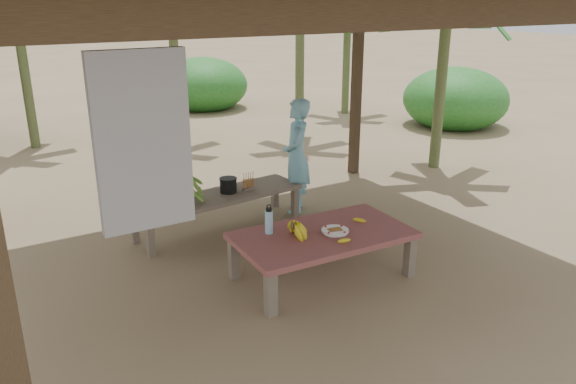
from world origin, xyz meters
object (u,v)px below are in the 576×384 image
water_flask (269,221)px  cooking_pot (228,185)px  plate (335,231)px  ripe_banana_bunch (293,229)px  woman (297,156)px  bench (219,199)px  work_table (323,239)px

water_flask → cooking_pot: water_flask is taller
plate → cooking_pot: size_ratio=1.34×
ripe_banana_bunch → cooking_pot: (0.12, 1.72, -0.05)m
woman → bench: bearing=-55.2°
bench → woman: woman is taller
bench → cooking_pot: (0.16, 0.04, 0.15)m
water_flask → ripe_banana_bunch: bearing=-56.4°
ripe_banana_bunch → woman: bearing=56.5°
work_table → water_flask: water_flask is taller
water_flask → work_table: bearing=-31.0°
work_table → plate: size_ratio=6.52×
cooking_pot → ripe_banana_bunch: bearing=-93.9°
work_table → plate: 0.15m
cooking_pot → bench: bearing=-165.4°
water_flask → woman: woman is taller
plate → cooking_pot: bearing=99.8°
work_table → ripe_banana_bunch: 0.37m
ripe_banana_bunch → cooking_pot: 1.73m
woman → ripe_banana_bunch: bearing=-0.9°
woman → work_table: bearing=8.2°
water_flask → plate: bearing=-30.6°
bench → plate: plate is taller
plate → cooking_pot: cooking_pot is taller
plate → woman: 2.00m
work_table → ripe_banana_bunch: size_ratio=6.35×
water_flask → cooking_pot: size_ratio=1.48×
ripe_banana_bunch → woman: size_ratio=0.19×
work_table → bench: work_table is taller
work_table → woman: size_ratio=1.20×
bench → ripe_banana_bunch: size_ratio=7.73×
cooking_pot → woman: 1.05m
work_table → water_flask: size_ratio=5.89×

